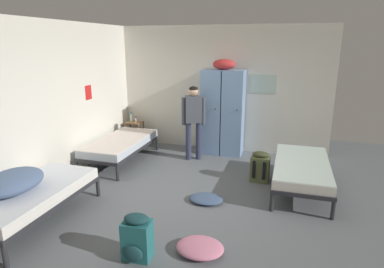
{
  "coord_description": "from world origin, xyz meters",
  "views": [
    {
      "loc": [
        1.49,
        -4.71,
        2.4
      ],
      "look_at": [
        0.0,
        0.25,
        0.95
      ],
      "focal_mm": 30.58,
      "sensor_mm": 36.0,
      "label": 1
    }
  ],
  "objects": [
    {
      "name": "backpack_teal",
      "position": [
        -0.05,
        -1.78,
        0.26
      ],
      "size": [
        0.33,
        0.35,
        0.55
      ],
      "color": "#23666B",
      "rests_on": "ground_plane"
    },
    {
      "name": "bed_left_rear",
      "position": [
        -1.78,
        1.04,
        0.38
      ],
      "size": [
        0.9,
        1.9,
        0.49
      ],
      "color": "#28282D",
      "rests_on": "ground_plane"
    },
    {
      "name": "bed_left_front",
      "position": [
        -1.78,
        -1.43,
        0.38
      ],
      "size": [
        0.9,
        1.9,
        0.49
      ],
      "color": "#28282D",
      "rests_on": "ground_plane"
    },
    {
      "name": "water_bottle",
      "position": [
        -2.11,
        2.21,
        0.67
      ],
      "size": [
        0.07,
        0.07,
        0.23
      ],
      "color": "silver",
      "rests_on": "shelf_unit"
    },
    {
      "name": "person_traveler",
      "position": [
        -0.37,
        1.6,
        0.94
      ],
      "size": [
        0.46,
        0.31,
        1.55
      ],
      "color": "#2D334C",
      "rests_on": "ground_plane"
    },
    {
      "name": "shelf_unit",
      "position": [
        -2.03,
        2.19,
        0.35
      ],
      "size": [
        0.38,
        0.3,
        0.57
      ],
      "color": "brown",
      "rests_on": "ground_plane"
    },
    {
      "name": "clothes_pile_pink",
      "position": [
        0.61,
        -1.47,
        0.06
      ],
      "size": [
        0.57,
        0.48,
        0.13
      ],
      "color": "pink",
      "rests_on": "ground_plane"
    },
    {
      "name": "lotion_bottle",
      "position": [
        -1.96,
        2.15,
        0.63
      ],
      "size": [
        0.05,
        0.05,
        0.14
      ],
      "color": "beige",
      "rests_on": "shelf_unit"
    },
    {
      "name": "clothes_pile_denim",
      "position": [
        0.36,
        -0.2,
        0.04
      ],
      "size": [
        0.53,
        0.41,
        0.09
      ],
      "color": "#42567A",
      "rests_on": "ground_plane"
    },
    {
      "name": "locker_bank",
      "position": [
        0.12,
        2.19,
        0.97
      ],
      "size": [
        0.9,
        0.55,
        2.07
      ],
      "color": "#7A9ECC",
      "rests_on": "ground_plane"
    },
    {
      "name": "bedding_heap",
      "position": [
        -1.92,
        -1.58,
        0.63
      ],
      "size": [
        0.66,
        0.87,
        0.28
      ],
      "color": "slate",
      "rests_on": "bed_left_front"
    },
    {
      "name": "backpack_olive",
      "position": [
        1.09,
        0.86,
        0.26
      ],
      "size": [
        0.33,
        0.35,
        0.55
      ],
      "color": "#566038",
      "rests_on": "ground_plane"
    },
    {
      "name": "room_backdrop",
      "position": [
        -1.2,
        1.23,
        1.39
      ],
      "size": [
        4.78,
        5.0,
        2.77
      ],
      "color": "silver",
      "rests_on": "ground_plane"
    },
    {
      "name": "bed_right",
      "position": [
        1.78,
        0.71,
        0.38
      ],
      "size": [
        0.9,
        1.9,
        0.49
      ],
      "color": "#28282D",
      "rests_on": "ground_plane"
    },
    {
      "name": "ground_plane",
      "position": [
        0.0,
        0.0,
        0.0
      ],
      "size": [
        7.9,
        7.9,
        0.0
      ],
      "primitive_type": "plane",
      "color": "slate"
    }
  ]
}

